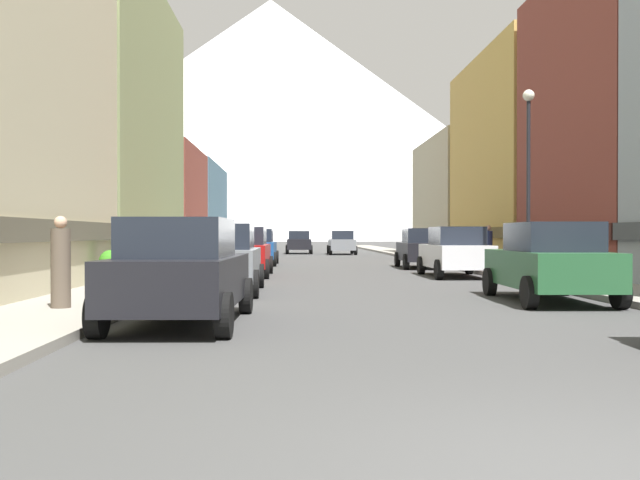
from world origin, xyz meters
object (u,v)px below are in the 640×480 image
(pedestrian_0, at_px, (147,253))
(pedestrian_1, at_px, (61,265))
(car_left_0, at_px, (181,271))
(car_left_3, at_px, (256,247))
(car_left_1, at_px, (221,258))
(car_right_3, at_px, (422,248))
(car_driving_0, at_px, (342,242))
(potted_plant_1, at_px, (128,264))
(car_driving_1, at_px, (299,242))
(car_right_1, at_px, (549,262))
(car_right_2, at_px, (455,252))
(pedestrian_2, at_px, (488,247))
(car_left_2, at_px, (243,251))
(streetlamp_right, at_px, (528,155))
(potted_plant_0, at_px, (111,266))

(pedestrian_0, bearing_deg, pedestrian_1, -90.00)
(car_left_0, height_order, car_left_3, same)
(car_left_1, distance_m, car_right_3, 15.29)
(car_driving_0, relative_size, potted_plant_1, 4.91)
(car_left_3, xyz_separation_m, potted_plant_1, (-3.20, -13.15, -0.28))
(car_driving_1, relative_size, pedestrian_0, 2.52)
(car_driving_1, height_order, potted_plant_1, car_driving_1)
(car_right_1, xyz_separation_m, potted_plant_1, (-10.80, 6.16, -0.28))
(car_right_3, bearing_deg, car_right_1, -90.00)
(potted_plant_1, height_order, pedestrian_1, pedestrian_1)
(car_right_3, bearing_deg, car_right_2, -89.98)
(pedestrian_2, bearing_deg, car_left_2, -159.04)
(potted_plant_1, distance_m, pedestrian_1, 8.56)
(car_left_0, xyz_separation_m, car_right_2, (7.60, 13.13, 0.00))
(car_right_1, height_order, streetlamp_right, streetlamp_right)
(car_left_1, distance_m, car_left_2, 7.46)
(car_left_3, relative_size, pedestrian_2, 2.52)
(car_left_0, relative_size, pedestrian_0, 2.55)
(car_left_0, height_order, potted_plant_1, car_left_0)
(car_left_1, relative_size, potted_plant_0, 4.72)
(car_right_1, bearing_deg, potted_plant_0, 159.16)
(car_left_3, distance_m, car_right_1, 20.75)
(pedestrian_1, bearing_deg, car_right_3, 61.27)
(pedestrian_2, bearing_deg, pedestrian_1, -127.36)
(pedestrian_2, bearing_deg, pedestrian_0, -145.00)
(car_right_3, bearing_deg, car_driving_1, 102.58)
(pedestrian_1, bearing_deg, car_left_1, 64.17)
(car_right_2, relative_size, potted_plant_0, 4.71)
(car_right_2, bearing_deg, pedestrian_2, 62.23)
(car_left_1, distance_m, pedestrian_1, 5.62)
(car_left_3, relative_size, car_right_2, 1.00)
(car_right_2, height_order, potted_plant_0, car_right_2)
(pedestrian_0, distance_m, pedestrian_2, 15.26)
(car_left_1, relative_size, car_right_1, 0.99)
(pedestrian_0, height_order, pedestrian_2, pedestrian_2)
(potted_plant_1, relative_size, pedestrian_1, 0.52)
(car_right_1, bearing_deg, streetlamp_right, 75.79)
(car_left_1, distance_m, car_driving_1, 37.52)
(car_left_3, height_order, pedestrian_1, pedestrian_1)
(car_right_3, distance_m, streetlamp_right, 10.42)
(car_left_2, xyz_separation_m, car_right_3, (7.60, 5.81, 0.00))
(car_right_3, height_order, pedestrian_1, pedestrian_1)
(car_right_2, bearing_deg, car_right_3, 90.02)
(pedestrian_1, bearing_deg, car_driving_0, 78.91)
(car_left_0, bearing_deg, streetlamp_right, 47.27)
(car_driving_0, bearing_deg, car_left_0, -97.42)
(car_left_3, distance_m, potted_plant_0, 15.53)
(car_right_2, bearing_deg, potted_plant_1, -163.53)
(car_right_1, relative_size, car_driving_0, 1.01)
(car_left_1, height_order, pedestrian_2, pedestrian_2)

